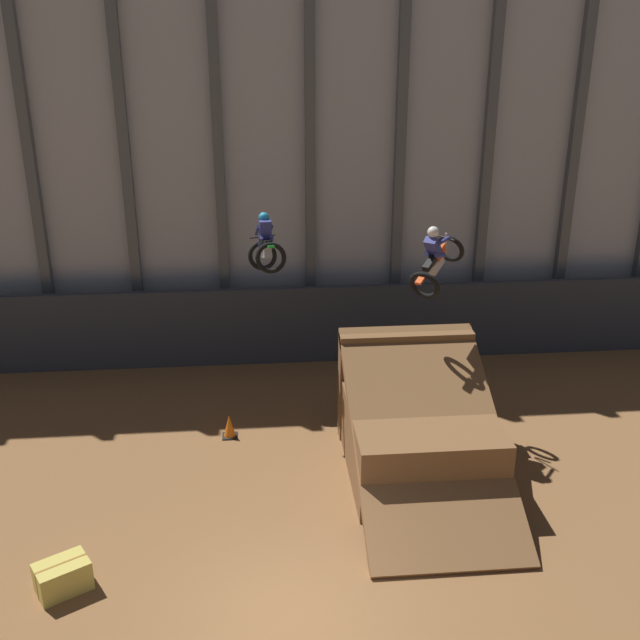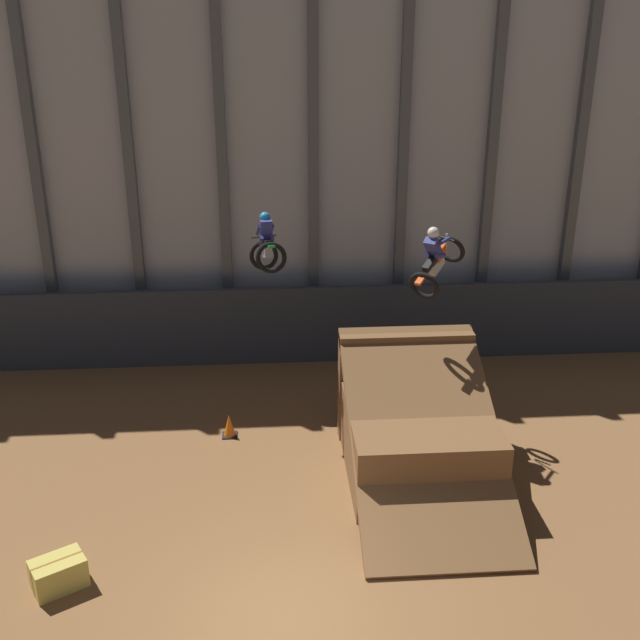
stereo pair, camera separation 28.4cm
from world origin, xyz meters
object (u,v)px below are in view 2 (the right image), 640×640
(rider_bike_left_air, at_px, (267,247))
(rider_bike_right_air, at_px, (436,259))
(dirt_ramp, at_px, (415,429))
(hay_bale_trackside, at_px, (59,573))
(traffic_cone_near_ramp, at_px, (229,425))

(rider_bike_left_air, relative_size, rider_bike_right_air, 0.99)
(dirt_ramp, height_order, rider_bike_left_air, rider_bike_left_air)
(hay_bale_trackside, bearing_deg, rider_bike_left_air, 59.65)
(rider_bike_right_air, relative_size, hay_bale_trackside, 1.64)
(dirt_ramp, xyz_separation_m, rider_bike_left_air, (-3.18, 3.13, 3.35))
(dirt_ramp, xyz_separation_m, rider_bike_right_air, (0.62, 1.61, 3.42))
(rider_bike_left_air, distance_m, rider_bike_right_air, 4.09)
(rider_bike_left_air, xyz_separation_m, traffic_cone_near_ramp, (-1.02, -1.47, -4.03))
(traffic_cone_near_ramp, relative_size, hay_bale_trackside, 0.54)
(rider_bike_right_air, bearing_deg, hay_bale_trackside, -108.93)
(traffic_cone_near_ramp, xyz_separation_m, hay_bale_trackside, (-2.80, -5.05, -0.00))
(rider_bike_left_air, height_order, hay_bale_trackside, rider_bike_left_air)
(dirt_ramp, relative_size, hay_bale_trackside, 5.04)
(rider_bike_left_air, xyz_separation_m, rider_bike_right_air, (3.80, -1.52, 0.07))
(traffic_cone_near_ramp, height_order, hay_bale_trackside, traffic_cone_near_ramp)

